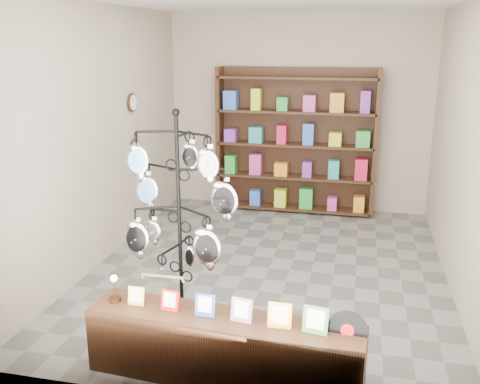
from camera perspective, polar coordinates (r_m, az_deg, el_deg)
The scene contains 6 objects.
ground at distance 6.36m, azimuth 3.09°, elevation -8.10°, with size 5.00×5.00×0.00m, color slate.
room_envelope at distance 5.85m, azimuth 3.36°, elevation 8.69°, with size 5.00×5.00×5.00m.
display_tree at distance 4.70m, azimuth -6.54°, elevation -1.59°, with size 1.04×0.91×2.04m.
front_shelf at distance 4.34m, azimuth -1.75°, elevation -16.34°, with size 2.18×0.61×0.76m.
back_shelving at distance 8.23m, azimuth 5.92°, elevation 4.92°, with size 2.42×0.36×2.20m.
wall_clocks at distance 7.23m, azimuth -11.29°, elevation 6.98°, with size 0.03×0.24×0.84m.
Camera 1 is at (0.95, -5.73, 2.58)m, focal length 40.00 mm.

